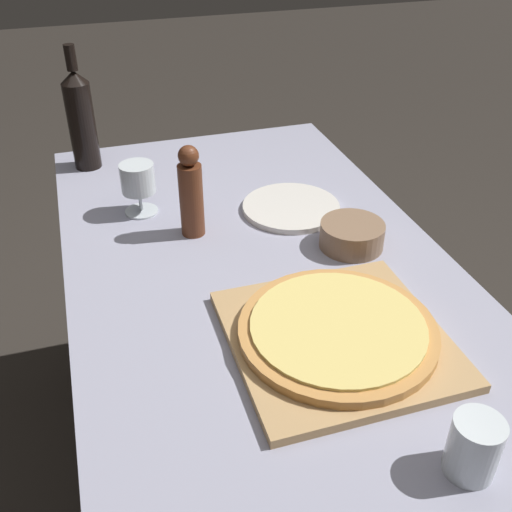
{
  "coord_description": "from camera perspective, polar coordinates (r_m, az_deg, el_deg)",
  "views": [
    {
      "loc": [
        -0.32,
        -0.93,
        1.49
      ],
      "look_at": [
        -0.03,
        0.01,
        0.84
      ],
      "focal_mm": 42.0,
      "sensor_mm": 36.0,
      "label": 1
    }
  ],
  "objects": [
    {
      "name": "pepper_mill",
      "position": [
        1.32,
        -6.21,
        5.95
      ],
      "size": [
        0.05,
        0.05,
        0.21
      ],
      "color": "#5B2D19",
      "rests_on": "dining_table"
    },
    {
      "name": "ground_plane",
      "position": [
        1.79,
        0.94,
        -22.9
      ],
      "size": [
        12.0,
        12.0,
        0.0
      ],
      "primitive_type": "plane",
      "color": "#2D2823"
    },
    {
      "name": "wine_bottle",
      "position": [
        1.69,
        -16.34,
        12.46
      ],
      "size": [
        0.07,
        0.07,
        0.33
      ],
      "color": "black",
      "rests_on": "dining_table"
    },
    {
      "name": "dinner_plate",
      "position": [
        1.46,
        3.36,
        4.64
      ],
      "size": [
        0.24,
        0.24,
        0.01
      ],
      "color": "silver",
      "rests_on": "dining_table"
    },
    {
      "name": "cutting_board",
      "position": [
        1.07,
        7.7,
        -7.78
      ],
      "size": [
        0.37,
        0.37,
        0.02
      ],
      "color": "tan",
      "rests_on": "dining_table"
    },
    {
      "name": "drinking_tumbler",
      "position": [
        0.9,
        20.03,
        -16.71
      ],
      "size": [
        0.07,
        0.07,
        0.09
      ],
      "color": "silver",
      "rests_on": "dining_table"
    },
    {
      "name": "wine_glass",
      "position": [
        1.44,
        -11.19,
        7.07
      ],
      "size": [
        0.08,
        0.08,
        0.13
      ],
      "color": "silver",
      "rests_on": "dining_table"
    },
    {
      "name": "dining_table",
      "position": [
        1.28,
        1.22,
        -6.02
      ],
      "size": [
        0.8,
        1.54,
        0.78
      ],
      "color": "#9393A8",
      "rests_on": "ground_plane"
    },
    {
      "name": "small_bowl",
      "position": [
        1.32,
        9.12,
        1.99
      ],
      "size": [
        0.14,
        0.14,
        0.06
      ],
      "color": "#84664C",
      "rests_on": "dining_table"
    },
    {
      "name": "pizza",
      "position": [
        1.06,
        7.79,
        -6.95
      ],
      "size": [
        0.35,
        0.35,
        0.02
      ],
      "color": "#C68947",
      "rests_on": "cutting_board"
    }
  ]
}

